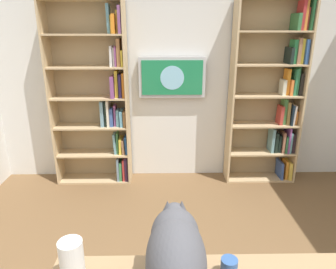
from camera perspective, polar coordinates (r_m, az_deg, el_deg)
name	(u,v)px	position (r m, az deg, el deg)	size (l,w,h in m)	color
wall_back	(178,71)	(3.81, 1.78, 11.63)	(4.52, 0.06, 2.70)	silver
bookshelf_left	(274,95)	(3.92, 18.97, 6.83)	(0.85, 0.28, 2.17)	tan
bookshelf_right	(99,99)	(3.77, -12.56, 6.39)	(0.90, 0.28, 2.13)	tan
wall_mounted_tv	(172,77)	(3.74, 0.76, 10.47)	(0.79, 0.07, 0.48)	#B7B7BC
cat	(176,252)	(1.46, 1.39, -20.83)	(0.29, 0.62, 0.36)	#4C4C51
paper_towel_roll	(72,263)	(1.57, -17.23, -21.64)	(0.11, 0.11, 0.23)	white
coffee_mug	(229,268)	(1.61, 11.16, -22.95)	(0.08, 0.08, 0.10)	#335999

